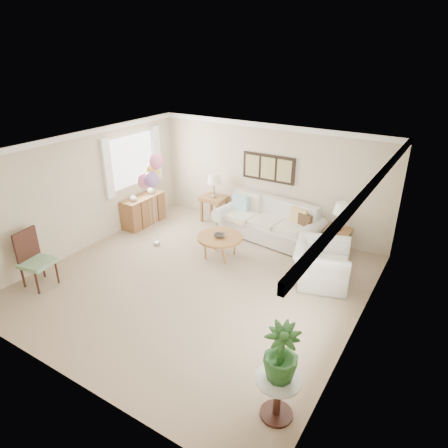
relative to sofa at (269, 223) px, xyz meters
name	(u,v)px	position (x,y,z in m)	size (l,w,h in m)	color
ground_plane	(198,281)	(-0.31, -2.49, -0.37)	(6.00, 6.00, 0.00)	tan
room_shell	(194,201)	(-0.42, -2.39, 1.26)	(6.04, 6.04, 2.60)	beige
wall_art_triptych	(268,168)	(-0.31, 0.48, 1.18)	(1.35, 0.06, 0.65)	black
sofa	(269,223)	(0.00, 0.00, 0.00)	(2.64, 1.22, 0.93)	beige
end_table_left	(214,201)	(-1.64, 0.13, 0.19)	(0.62, 0.56, 0.67)	#8F5D2A
end_table_right	(338,233)	(1.63, 0.08, 0.12)	(0.53, 0.48, 0.58)	#8F5D2A
lamp_left	(214,180)	(-1.64, 0.13, 0.76)	(0.34, 0.34, 0.60)	gray
lamp_right	(341,209)	(1.63, 0.08, 0.68)	(0.35, 0.35, 0.61)	gray
coffee_table	(220,238)	(-0.47, -1.43, 0.09)	(0.98, 0.98, 0.50)	olive
decor_bowl	(219,236)	(-0.46, -1.47, 0.16)	(0.23, 0.23, 0.06)	#312A25
armchair	(321,264)	(1.72, -1.22, 0.01)	(1.17, 1.03, 0.76)	beige
side_table	(278,387)	(2.32, -4.51, 0.10)	(0.57, 0.57, 0.61)	silver
potted_plant	(281,353)	(2.32, -4.50, 0.63)	(0.43, 0.43, 0.76)	#184D1E
accent_chair	(34,258)	(-2.87, -4.20, 0.21)	(0.62, 0.62, 1.11)	gray
credenza	(143,210)	(-3.07, -0.99, 0.00)	(0.46, 1.20, 0.74)	#8F5D2A
vase_white	(133,198)	(-3.05, -1.31, 0.46)	(0.17, 0.17, 0.17)	#B7B9CE
vase_sage	(151,189)	(-3.05, -0.67, 0.48)	(0.20, 0.20, 0.21)	#B7BAB6
balloon_cluster	(151,174)	(-2.02, -1.73, 1.34)	(0.59, 0.53, 2.18)	gray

